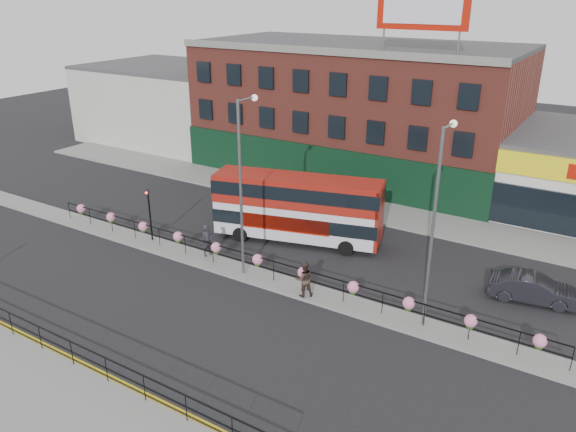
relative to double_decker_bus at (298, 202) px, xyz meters
The scene contains 18 objects.
ground 5.77m from the double_decker_bus, 82.77° to the right, with size 120.00×120.00×0.00m, color black.
south_pavement 17.35m from the double_decker_bus, 87.81° to the right, with size 60.00×4.00×0.15m, color gray.
north_pavement 7.27m from the double_decker_bus, 84.51° to the left, with size 60.00×4.00×0.15m, color gray.
median 5.74m from the double_decker_bus, 82.77° to the right, with size 60.00×1.60×0.15m, color gray.
yellow_line_inner 15.09m from the double_decker_bus, 87.47° to the right, with size 60.00×0.10×0.01m, color gold.
yellow_line_outer 15.26m from the double_decker_bus, 87.50° to the right, with size 60.00×0.10×0.01m, color gold.
brick_building 15.39m from the double_decker_bus, 102.74° to the left, with size 25.00×12.21×10.30m.
warehouse_west 27.89m from the double_decker_bus, 147.85° to the left, with size 15.50×12.00×7.30m.
billboard 14.87m from the double_decker_bus, 72.18° to the left, with size 6.00×0.29×4.40m.
median_railing 5.40m from the double_decker_bus, 82.77° to the right, with size 30.04×0.56×1.23m.
south_railing 15.40m from the double_decker_bus, 95.03° to the right, with size 20.04×0.05×1.12m.
double_decker_bus is the anchor object (origin of this frame).
car 13.44m from the double_decker_bus, ahead, with size 4.32×2.14×1.36m, color #23232A.
pedestrian_a 5.79m from the double_decker_bus, 123.70° to the right, with size 0.60×0.76×1.84m, color #222129.
pedestrian_b 6.95m from the double_decker_bus, 56.45° to the right, with size 1.12×1.11×1.83m, color #382922.
lamp_column_west 5.96m from the double_decker_bus, 92.11° to the right, with size 0.33×1.62×9.21m.
lamp_column_east 11.11m from the double_decker_bus, 26.42° to the right, with size 0.32×1.58×9.03m.
traffic_light_median 8.76m from the double_decker_bus, 146.97° to the right, with size 0.15×0.28×3.65m.
Camera 1 is at (15.17, -21.36, 14.17)m, focal length 35.00 mm.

